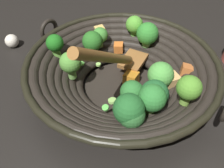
# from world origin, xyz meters

# --- Properties ---
(ground_plane) EXTENTS (4.00, 4.00, 0.00)m
(ground_plane) POSITION_xyz_m (0.00, 0.00, 0.00)
(ground_plane) COLOR black
(wok) EXTENTS (0.40, 0.43, 0.21)m
(wok) POSITION_xyz_m (-0.00, -0.00, 0.06)
(wok) COLOR black
(wok) RESTS_ON ground
(garlic_bulb) EXTENTS (0.04, 0.04, 0.04)m
(garlic_bulb) POSITION_xyz_m (0.09, 0.33, 0.02)
(garlic_bulb) COLOR silver
(garlic_bulb) RESTS_ON ground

